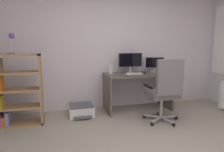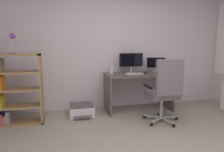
{
  "view_description": "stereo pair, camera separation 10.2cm",
  "coord_description": "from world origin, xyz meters",
  "px_view_note": "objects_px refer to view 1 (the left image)",
  "views": [
    {
      "loc": [
        -1.01,
        -1.95,
        1.36
      ],
      "look_at": [
        -0.07,
        1.56,
        0.78
      ],
      "focal_mm": 32.63,
      "sensor_mm": 36.0,
      "label": 1
    },
    {
      "loc": [
        -0.91,
        -1.97,
        1.36
      ],
      "look_at": [
        -0.07,
        1.56,
        0.78
      ],
      "focal_mm": 32.63,
      "sensor_mm": 36.0,
      "label": 2
    }
  ],
  "objects_px": {
    "monitor_main": "(130,61)",
    "keyboard": "(134,74)",
    "computer_mouse": "(144,73)",
    "printer": "(81,110)",
    "desk_lamp": "(12,40)",
    "monitor_secondary": "(154,63)",
    "bookshelf": "(6,92)",
    "desk": "(138,84)",
    "desktop_speaker": "(111,70)",
    "office_chair": "(165,89)"
  },
  "relations": [
    {
      "from": "office_chair",
      "to": "bookshelf",
      "type": "height_order",
      "value": "bookshelf"
    },
    {
      "from": "keyboard",
      "to": "office_chair",
      "type": "distance_m",
      "value": 0.8
    },
    {
      "from": "monitor_main",
      "to": "desktop_speaker",
      "type": "bearing_deg",
      "value": -173.71
    },
    {
      "from": "desk",
      "to": "desk_lamp",
      "type": "bearing_deg",
      "value": -174.22
    },
    {
      "from": "computer_mouse",
      "to": "bookshelf",
      "type": "relative_size",
      "value": 0.08
    },
    {
      "from": "desktop_speaker",
      "to": "office_chair",
      "type": "bearing_deg",
      "value": -52.15
    },
    {
      "from": "computer_mouse",
      "to": "desktop_speaker",
      "type": "relative_size",
      "value": 0.59
    },
    {
      "from": "bookshelf",
      "to": "printer",
      "type": "distance_m",
      "value": 1.34
    },
    {
      "from": "desk",
      "to": "keyboard",
      "type": "distance_m",
      "value": 0.25
    },
    {
      "from": "desktop_speaker",
      "to": "desk_lamp",
      "type": "xyz_separation_m",
      "value": [
        -1.72,
        -0.34,
        0.58
      ]
    },
    {
      "from": "office_chair",
      "to": "bookshelf",
      "type": "distance_m",
      "value": 2.63
    },
    {
      "from": "keyboard",
      "to": "printer",
      "type": "height_order",
      "value": "keyboard"
    },
    {
      "from": "desktop_speaker",
      "to": "bookshelf",
      "type": "distance_m",
      "value": 1.91
    },
    {
      "from": "computer_mouse",
      "to": "bookshelf",
      "type": "distance_m",
      "value": 2.54
    },
    {
      "from": "monitor_secondary",
      "to": "desktop_speaker",
      "type": "xyz_separation_m",
      "value": [
        -0.98,
        -0.05,
        -0.1
      ]
    },
    {
      "from": "computer_mouse",
      "to": "desk_lamp",
      "type": "relative_size",
      "value": 0.3
    },
    {
      "from": "computer_mouse",
      "to": "office_chair",
      "type": "xyz_separation_m",
      "value": [
        0.05,
        -0.76,
        -0.17
      ]
    },
    {
      "from": "desk",
      "to": "computer_mouse",
      "type": "height_order",
      "value": "computer_mouse"
    },
    {
      "from": "monitor_secondary",
      "to": "office_chair",
      "type": "relative_size",
      "value": 0.36
    },
    {
      "from": "desk",
      "to": "keyboard",
      "type": "height_order",
      "value": "keyboard"
    },
    {
      "from": "desk",
      "to": "bookshelf",
      "type": "relative_size",
      "value": 1.11
    },
    {
      "from": "desk_lamp",
      "to": "monitor_secondary",
      "type": "bearing_deg",
      "value": 8.1
    },
    {
      "from": "keyboard",
      "to": "computer_mouse",
      "type": "relative_size",
      "value": 3.4
    },
    {
      "from": "computer_mouse",
      "to": "printer",
      "type": "xyz_separation_m",
      "value": [
        -1.28,
        -0.0,
        -0.67
      ]
    },
    {
      "from": "computer_mouse",
      "to": "bookshelf",
      "type": "bearing_deg",
      "value": -160.57
    },
    {
      "from": "monitor_secondary",
      "to": "desktop_speaker",
      "type": "relative_size",
      "value": 2.4
    },
    {
      "from": "desk",
      "to": "desk_lamp",
      "type": "height_order",
      "value": "desk_lamp"
    },
    {
      "from": "keyboard",
      "to": "desk_lamp",
      "type": "xyz_separation_m",
      "value": [
        -2.15,
        -0.17,
        0.65
      ]
    },
    {
      "from": "desktop_speaker",
      "to": "bookshelf",
      "type": "bearing_deg",
      "value": -169.76
    },
    {
      "from": "desk",
      "to": "keyboard",
      "type": "bearing_deg",
      "value": -149.59
    },
    {
      "from": "bookshelf",
      "to": "printer",
      "type": "xyz_separation_m",
      "value": [
        1.24,
        0.19,
        -0.47
      ]
    },
    {
      "from": "desk",
      "to": "monitor_secondary",
      "type": "relative_size",
      "value": 3.26
    },
    {
      "from": "monitor_main",
      "to": "monitor_secondary",
      "type": "bearing_deg",
      "value": 0.01
    },
    {
      "from": "printer",
      "to": "office_chair",
      "type": "bearing_deg",
      "value": -29.67
    },
    {
      "from": "desk",
      "to": "desk_lamp",
      "type": "relative_size",
      "value": 4.0
    },
    {
      "from": "monitor_secondary",
      "to": "keyboard",
      "type": "bearing_deg",
      "value": -158.24
    },
    {
      "from": "desk_lamp",
      "to": "printer",
      "type": "bearing_deg",
      "value": 9.59
    },
    {
      "from": "printer",
      "to": "bookshelf",
      "type": "bearing_deg",
      "value": -171.5
    },
    {
      "from": "keyboard",
      "to": "office_chair",
      "type": "height_order",
      "value": "office_chair"
    },
    {
      "from": "monitor_secondary",
      "to": "desktop_speaker",
      "type": "bearing_deg",
      "value": -177.21
    },
    {
      "from": "monitor_main",
      "to": "keyboard",
      "type": "xyz_separation_m",
      "value": [
        0.0,
        -0.22,
        -0.24
      ]
    },
    {
      "from": "office_chair",
      "to": "bookshelf",
      "type": "relative_size",
      "value": 0.93
    },
    {
      "from": "keyboard",
      "to": "monitor_main",
      "type": "bearing_deg",
      "value": 88.54
    },
    {
      "from": "desk",
      "to": "desktop_speaker",
      "type": "relative_size",
      "value": 7.81
    },
    {
      "from": "office_chair",
      "to": "desk_lamp",
      "type": "relative_size",
      "value": 3.36
    },
    {
      "from": "bookshelf",
      "to": "desktop_speaker",
      "type": "bearing_deg",
      "value": 10.24
    },
    {
      "from": "computer_mouse",
      "to": "desktop_speaker",
      "type": "height_order",
      "value": "desktop_speaker"
    },
    {
      "from": "bookshelf",
      "to": "monitor_secondary",
      "type": "bearing_deg",
      "value": 7.7
    },
    {
      "from": "monitor_main",
      "to": "office_chair",
      "type": "relative_size",
      "value": 0.45
    },
    {
      "from": "bookshelf",
      "to": "desk_lamp",
      "type": "xyz_separation_m",
      "value": [
        0.15,
        0.0,
        0.85
      ]
    }
  ]
}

